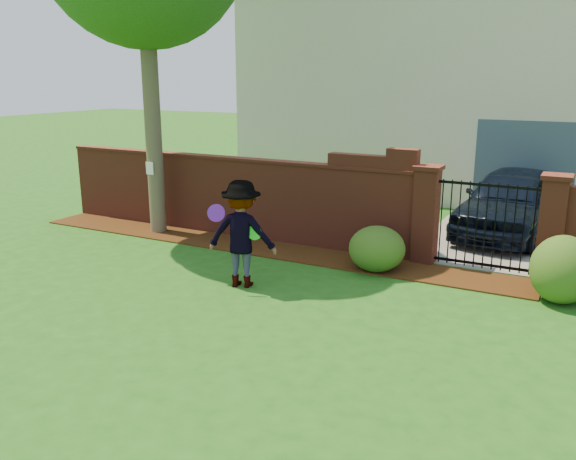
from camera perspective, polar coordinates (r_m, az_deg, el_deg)
The scene contains 15 objects.
ground at distance 9.43m, azimuth -8.46°, elevation -7.54°, with size 80.00×80.00×0.01m, color #205615.
mulch_bed at distance 12.55m, azimuth -3.00°, elevation -1.63°, with size 11.10×1.08×0.03m, color #331B09.
brick_wall at distance 13.43m, azimuth -5.50°, elevation 3.41°, with size 8.70×0.31×2.16m.
pillar_left at distance 11.64m, azimuth 12.98°, elevation 1.50°, with size 0.50×0.50×1.88m.
pillar_right at distance 11.31m, azimuth 23.78°, elevation 0.22°, with size 0.50×0.50×1.88m.
iron_gate at distance 11.45m, azimuth 18.26°, elevation 0.38°, with size 1.78×0.03×1.60m.
driveway at distance 15.50m, azimuth 20.61°, elevation 0.57°, with size 3.20×8.00×0.01m, color gray.
house at distance 19.46m, azimuth 15.65°, elevation 13.07°, with size 12.40×6.40×6.30m.
car at distance 14.13m, azimuth 20.22°, elevation 2.42°, with size 1.78×4.42×1.50m, color black.
paper_notice at distance 13.65m, azimuth -13.02°, elevation 5.74°, with size 0.20×0.01×0.28m, color white.
shrub_left at distance 11.09m, azimuth 8.45°, elevation -1.78°, with size 1.03×1.03×0.85m, color #255118.
shrub_middle at distance 10.37m, azimuth 24.66°, elevation -3.44°, with size 1.00×1.00×1.10m, color #255118.
man at distance 10.09m, azimuth -4.51°, elevation -0.42°, with size 1.18×0.68×1.83m, color gray.
frisbee_purple at distance 9.88m, azimuth -6.84°, elevation 1.62°, with size 0.29×0.29×0.03m, color purple.
frisbee_green at distance 9.94m, azimuth -3.19°, elevation -0.25°, with size 0.25×0.25×0.02m, color #1CD320.
Camera 1 is at (5.25, -6.99, 3.54)m, focal length 37.41 mm.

